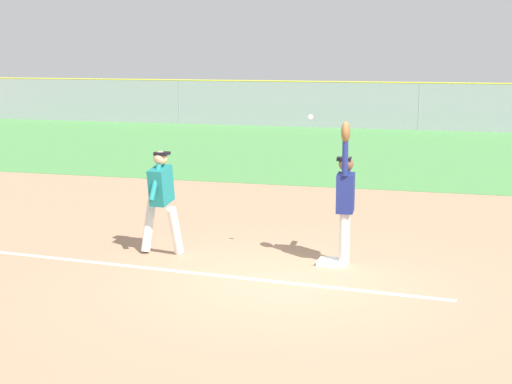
{
  "coord_description": "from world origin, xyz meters",
  "views": [
    {
      "loc": [
        2.65,
        -10.86,
        3.34
      ],
      "look_at": [
        -0.88,
        1.38,
        1.05
      ],
      "focal_mm": 55.68,
      "sensor_mm": 36.0,
      "label": 1
    }
  ],
  "objects_px": {
    "fielder": "(345,195)",
    "first_base": "(330,262)",
    "baseball": "(311,117)",
    "parked_car_blue": "(440,108)",
    "parked_car_tan": "(256,103)",
    "parked_car_white": "(348,105)",
    "runner": "(161,195)"
  },
  "relations": [
    {
      "from": "parked_car_tan",
      "to": "parked_car_blue",
      "type": "relative_size",
      "value": 0.97
    },
    {
      "from": "baseball",
      "to": "parked_car_tan",
      "type": "xyz_separation_m",
      "value": [
        -8.55,
        26.61,
        -1.64
      ]
    },
    {
      "from": "baseball",
      "to": "parked_car_tan",
      "type": "height_order",
      "value": "baseball"
    },
    {
      "from": "parked_car_blue",
      "to": "parked_car_white",
      "type": "bearing_deg",
      "value": 166.24
    },
    {
      "from": "first_base",
      "to": "parked_car_blue",
      "type": "relative_size",
      "value": 0.08
    },
    {
      "from": "parked_car_tan",
      "to": "parked_car_blue",
      "type": "height_order",
      "value": "same"
    },
    {
      "from": "fielder",
      "to": "baseball",
      "type": "bearing_deg",
      "value": -2.6
    },
    {
      "from": "baseball",
      "to": "parked_car_tan",
      "type": "bearing_deg",
      "value": 107.81
    },
    {
      "from": "parked_car_tan",
      "to": "first_base",
      "type": "bearing_deg",
      "value": -69.42
    },
    {
      "from": "baseball",
      "to": "fielder",
      "type": "bearing_deg",
      "value": 2.71
    },
    {
      "from": "parked_car_blue",
      "to": "parked_car_tan",
      "type": "bearing_deg",
      "value": 167.94
    },
    {
      "from": "baseball",
      "to": "parked_car_blue",
      "type": "xyz_separation_m",
      "value": [
        0.57,
        25.77,
        -1.64
      ]
    },
    {
      "from": "baseball",
      "to": "parked_car_white",
      "type": "height_order",
      "value": "baseball"
    },
    {
      "from": "fielder",
      "to": "baseball",
      "type": "relative_size",
      "value": 30.81
    },
    {
      "from": "parked_car_tan",
      "to": "parked_car_white",
      "type": "bearing_deg",
      "value": -1.61
    },
    {
      "from": "parked_car_blue",
      "to": "runner",
      "type": "bearing_deg",
      "value": -103.45
    },
    {
      "from": "fielder",
      "to": "parked_car_white",
      "type": "relative_size",
      "value": 0.5
    },
    {
      "from": "parked_car_white",
      "to": "parked_car_blue",
      "type": "relative_size",
      "value": 0.99
    },
    {
      "from": "runner",
      "to": "parked_car_white",
      "type": "distance_m",
      "value": 26.46
    },
    {
      "from": "parked_car_blue",
      "to": "baseball",
      "type": "bearing_deg",
      "value": -98.05
    },
    {
      "from": "first_base",
      "to": "parked_car_tan",
      "type": "height_order",
      "value": "parked_car_tan"
    },
    {
      "from": "baseball",
      "to": "parked_car_blue",
      "type": "distance_m",
      "value": 25.83
    },
    {
      "from": "runner",
      "to": "baseball",
      "type": "bearing_deg",
      "value": 5.26
    },
    {
      "from": "parked_car_blue",
      "to": "fielder",
      "type": "bearing_deg",
      "value": -96.8
    },
    {
      "from": "fielder",
      "to": "parked_car_tan",
      "type": "xyz_separation_m",
      "value": [
        -9.11,
        26.59,
        -0.45
      ]
    },
    {
      "from": "first_base",
      "to": "baseball",
      "type": "distance_m",
      "value": 2.3
    },
    {
      "from": "parked_car_tan",
      "to": "parked_car_white",
      "type": "height_order",
      "value": "same"
    },
    {
      "from": "runner",
      "to": "parked_car_tan",
      "type": "height_order",
      "value": "runner"
    },
    {
      "from": "first_base",
      "to": "parked_car_white",
      "type": "height_order",
      "value": "parked_car_white"
    },
    {
      "from": "fielder",
      "to": "first_base",
      "type": "bearing_deg",
      "value": 4.45
    },
    {
      "from": "first_base",
      "to": "fielder",
      "type": "bearing_deg",
      "value": 9.76
    },
    {
      "from": "parked_car_white",
      "to": "parked_car_blue",
      "type": "distance_m",
      "value": 4.39
    }
  ]
}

